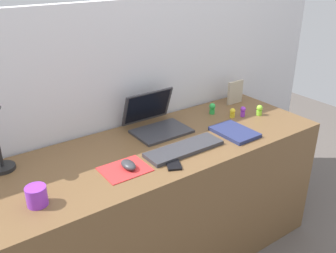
# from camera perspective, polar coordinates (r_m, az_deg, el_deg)

# --- Properties ---
(ground_plane) EXTENTS (6.00, 6.00, 0.00)m
(ground_plane) POSITION_cam_1_polar(r_m,az_deg,el_deg) (2.35, -0.54, -18.88)
(ground_plane) COLOR #59514C
(back_wall) EXTENTS (2.96, 0.05, 1.42)m
(back_wall) POSITION_cam_1_polar(r_m,az_deg,el_deg) (2.20, -5.90, 0.14)
(back_wall) COLOR silver
(back_wall) RESTS_ON ground_plane
(desk) EXTENTS (1.76, 0.63, 0.74)m
(desk) POSITION_cam_1_polar(r_m,az_deg,el_deg) (2.11, -0.58, -11.59)
(desk) COLOR brown
(desk) RESTS_ON ground_plane
(laptop) EXTENTS (0.30, 0.28, 0.20)m
(laptop) POSITION_cam_1_polar(r_m,az_deg,el_deg) (2.06, -1.98, 0.99)
(laptop) COLOR #333338
(laptop) RESTS_ON desk
(keyboard) EXTENTS (0.41, 0.13, 0.02)m
(keyboard) POSITION_cam_1_polar(r_m,az_deg,el_deg) (1.85, 2.50, -3.41)
(keyboard) COLOR #333338
(keyboard) RESTS_ON desk
(mousepad) EXTENTS (0.21, 0.17, 0.00)m
(mousepad) POSITION_cam_1_polar(r_m,az_deg,el_deg) (1.70, -6.63, -6.53)
(mousepad) COLOR red
(mousepad) RESTS_ON desk
(mouse) EXTENTS (0.06, 0.10, 0.03)m
(mouse) POSITION_cam_1_polar(r_m,az_deg,el_deg) (1.70, -6.09, -5.85)
(mouse) COLOR #333338
(mouse) RESTS_ON mousepad
(cell_phone) EXTENTS (0.11, 0.14, 0.01)m
(cell_phone) POSITION_cam_1_polar(r_m,az_deg,el_deg) (1.73, 0.72, -5.59)
(cell_phone) COLOR black
(cell_phone) RESTS_ON desk
(notebook_pad) EXTENTS (0.17, 0.24, 0.02)m
(notebook_pad) POSITION_cam_1_polar(r_m,az_deg,el_deg) (2.05, 10.15, -0.83)
(notebook_pad) COLOR navy
(notebook_pad) RESTS_ON desk
(picture_frame) EXTENTS (0.12, 0.02, 0.15)m
(picture_frame) POSITION_cam_1_polar(r_m,az_deg,el_deg) (2.45, 10.25, 5.18)
(picture_frame) COLOR #B2A58C
(picture_frame) RESTS_ON desk
(coffee_mug) EXTENTS (0.08, 0.08, 0.08)m
(coffee_mug) POSITION_cam_1_polar(r_m,az_deg,el_deg) (1.54, -19.48, -10.00)
(coffee_mug) COLOR purple
(coffee_mug) RESTS_ON desk
(toy_figurine_yellow) EXTENTS (0.03, 0.03, 0.06)m
(toy_figurine_yellow) POSITION_cam_1_polar(r_m,az_deg,el_deg) (2.25, 9.85, 2.11)
(toy_figurine_yellow) COLOR yellow
(toy_figurine_yellow) RESTS_ON desk
(toy_figurine_green) EXTENTS (0.04, 0.04, 0.07)m
(toy_figurine_green) POSITION_cam_1_polar(r_m,az_deg,el_deg) (2.28, 6.79, 2.82)
(toy_figurine_green) COLOR green
(toy_figurine_green) RESTS_ON desk
(toy_figurine_lime) EXTENTS (0.04, 0.04, 0.06)m
(toy_figurine_lime) POSITION_cam_1_polar(r_m,az_deg,el_deg) (2.31, 13.83, 2.49)
(toy_figurine_lime) COLOR #8CDB33
(toy_figurine_lime) RESTS_ON desk
(toy_figurine_purple) EXTENTS (0.03, 0.03, 0.06)m
(toy_figurine_purple) POSITION_cam_1_polar(r_m,az_deg,el_deg) (2.27, 11.40, 2.33)
(toy_figurine_purple) COLOR purple
(toy_figurine_purple) RESTS_ON desk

